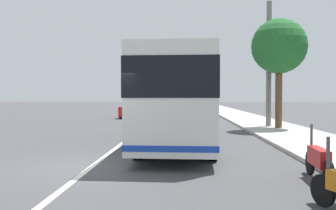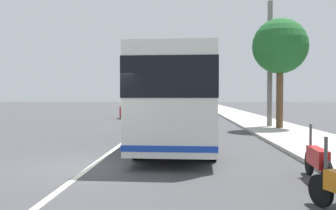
% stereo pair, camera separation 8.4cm
% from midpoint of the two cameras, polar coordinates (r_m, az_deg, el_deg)
% --- Properties ---
extents(ground_plane, '(220.00, 220.00, 0.00)m').
position_cam_midpoint_polar(ground_plane, '(10.35, -11.58, -9.32)').
color(ground_plane, '#424244').
extents(sidewalk_curb, '(110.00, 3.60, 0.14)m').
position_cam_midpoint_polar(sidewalk_curb, '(20.61, 17.41, -3.81)').
color(sidewalk_curb, '#B2ADA3').
rests_on(sidewalk_curb, ground).
extents(lane_divider_line, '(110.00, 0.16, 0.01)m').
position_cam_midpoint_polar(lane_divider_line, '(20.11, -4.50, -4.07)').
color(lane_divider_line, silver).
rests_on(lane_divider_line, ground).
extents(coach_bus, '(10.53, 2.90, 3.35)m').
position_cam_midpoint_polar(coach_bus, '(14.24, 2.13, 1.43)').
color(coach_bus, silver).
rests_on(coach_bus, ground).
extents(motorcycle_angled, '(2.05, 0.33, 1.25)m').
position_cam_midpoint_polar(motorcycle_angled, '(8.96, 22.61, -8.06)').
color(motorcycle_angled, black).
rests_on(motorcycle_angled, ground).
extents(car_behind_bus, '(4.37, 1.97, 1.37)m').
position_cam_midpoint_polar(car_behind_bus, '(44.20, 3.05, -0.24)').
color(car_behind_bus, navy).
rests_on(car_behind_bus, ground).
extents(car_far_distant, '(4.10, 1.96, 1.58)m').
position_cam_midpoint_polar(car_far_distant, '(32.26, -5.20, -0.69)').
color(car_far_distant, red).
rests_on(car_far_distant, ground).
extents(roadside_tree_mid_block, '(3.08, 3.08, 6.27)m').
position_cam_midpoint_polar(roadside_tree_mid_block, '(21.58, 17.24, 8.68)').
color(roadside_tree_mid_block, brown).
rests_on(roadside_tree_mid_block, ground).
extents(utility_pole, '(0.30, 0.30, 7.52)m').
position_cam_midpoint_polar(utility_pole, '(22.47, 15.75, 6.05)').
color(utility_pole, slate).
rests_on(utility_pole, ground).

